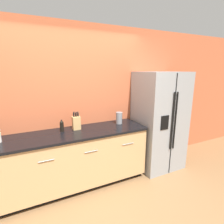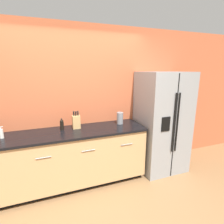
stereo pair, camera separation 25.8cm
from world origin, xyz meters
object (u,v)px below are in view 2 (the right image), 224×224
Objects in this scene: knife_block at (76,122)px; oil_bottle at (62,124)px; steel_canister at (120,118)px; soap_dispenser at (1,133)px; refrigerator at (162,122)px.

knife_block is 0.23m from oil_bottle.
steel_canister is at bearing -1.26° from oil_bottle.
steel_canister reaches higher than oil_bottle.
knife_block is 1.06m from soap_dispenser.
soap_dispenser is 0.91× the size of oil_bottle.
oil_bottle is 0.84× the size of steel_canister.
steel_canister is at bearing -1.67° from knife_block.
steel_canister is at bearing 1.29° from soap_dispenser.
knife_block is at bearing 174.14° from refrigerator.
knife_block is at bearing 0.09° from oil_bottle.
refrigerator reaches higher than steel_canister.
refrigerator is 1.79m from oil_bottle.
knife_block reaches higher than soap_dispenser.
steel_canister is (0.76, -0.02, -0.01)m from knife_block.
steel_canister is (-0.79, 0.14, 0.12)m from refrigerator.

